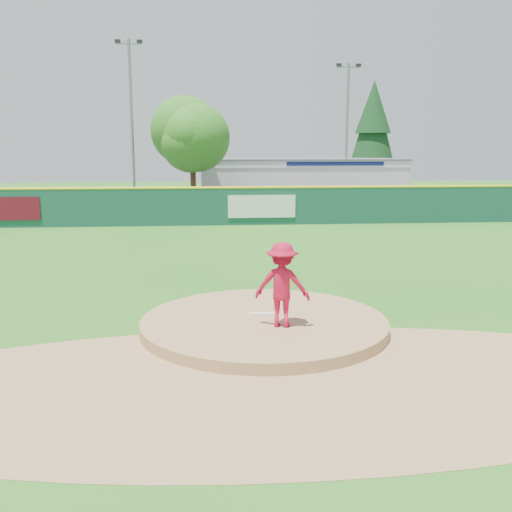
{
  "coord_description": "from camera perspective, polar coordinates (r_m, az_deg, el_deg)",
  "views": [
    {
      "loc": [
        -1.28,
        -12.21,
        3.96
      ],
      "look_at": [
        0.0,
        2.0,
        1.3
      ],
      "focal_mm": 40.0,
      "sensor_mm": 36.0,
      "label": 1
    }
  ],
  "objects": [
    {
      "name": "ground",
      "position": [
        12.9,
        0.8,
        -7.32
      ],
      "size": [
        120.0,
        120.0,
        0.0
      ],
      "primitive_type": "plane",
      "color": "#286B19",
      "rests_on": "ground"
    },
    {
      "name": "pitchers_mound",
      "position": [
        12.9,
        0.8,
        -7.32
      ],
      "size": [
        5.5,
        5.5,
        0.5
      ],
      "primitive_type": "cylinder",
      "color": "#9E774C",
      "rests_on": "ground"
    },
    {
      "name": "pitching_rubber",
      "position": [
        13.1,
        0.67,
        -5.8
      ],
      "size": [
        0.6,
        0.15,
        0.04
      ],
      "primitive_type": "cube",
      "color": "white",
      "rests_on": "pitchers_mound"
    },
    {
      "name": "infield_dirt_arc",
      "position": [
        10.1,
        2.61,
        -12.5
      ],
      "size": [
        15.4,
        15.4,
        0.01
      ],
      "primitive_type": "cylinder",
      "color": "#9E774C",
      "rests_on": "ground"
    },
    {
      "name": "parking_lot",
      "position": [
        39.42,
        -3.27,
        4.8
      ],
      "size": [
        44.0,
        16.0,
        0.02
      ],
      "primitive_type": "cube",
      "color": "#38383A",
      "rests_on": "ground"
    },
    {
      "name": "pitcher",
      "position": [
        12.07,
        2.64,
        -2.89
      ],
      "size": [
        1.31,
        0.96,
        1.81
      ],
      "primitive_type": "imported",
      "rotation": [
        0.0,
        0.0,
        2.87
      ],
      "color": "#B30F31",
      "rests_on": "pitchers_mound"
    },
    {
      "name": "van",
      "position": [
        33.04,
        -2.34,
        4.97
      ],
      "size": [
        5.2,
        2.42,
        1.44
      ],
      "primitive_type": "imported",
      "rotation": [
        0.0,
        0.0,
        1.57
      ],
      "color": "silver",
      "rests_on": "parking_lot"
    },
    {
      "name": "pool_building_grp",
      "position": [
        44.85,
        4.24,
        7.6
      ],
      "size": [
        15.2,
        8.2,
        3.31
      ],
      "color": "silver",
      "rests_on": "ground"
    },
    {
      "name": "fence_banners",
      "position": [
        30.49,
        -11.98,
        4.76
      ],
      "size": [
        16.88,
        0.04,
        1.2
      ],
      "color": "maroon",
      "rests_on": "ground"
    },
    {
      "name": "outfield_fence",
      "position": [
        30.37,
        -2.72,
        5.13
      ],
      "size": [
        40.0,
        0.14,
        2.07
      ],
      "color": "#144238",
      "rests_on": "ground"
    },
    {
      "name": "deciduous_tree",
      "position": [
        37.22,
        -6.38,
        11.42
      ],
      "size": [
        5.6,
        5.6,
        7.36
      ],
      "color": "#382314",
      "rests_on": "ground"
    },
    {
      "name": "conifer_tree",
      "position": [
        50.3,
        11.61,
        12.16
      ],
      "size": [
        4.4,
        4.4,
        9.5
      ],
      "color": "#382314",
      "rests_on": "ground"
    },
    {
      "name": "light_pole_left",
      "position": [
        39.54,
        -12.33,
        13.36
      ],
      "size": [
        1.75,
        0.25,
        11.0
      ],
      "color": "gray",
      "rests_on": "ground"
    },
    {
      "name": "light_pole_right",
      "position": [
        42.5,
        9.08,
        12.57
      ],
      "size": [
        1.75,
        0.25,
        10.0
      ],
      "color": "gray",
      "rests_on": "ground"
    }
  ]
}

